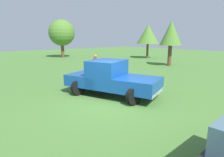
# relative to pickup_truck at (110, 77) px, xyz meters

# --- Properties ---
(ground_plane) EXTENTS (80.00, 80.00, 0.00)m
(ground_plane) POSITION_rel_pickup_truck_xyz_m (-0.92, -1.03, -0.95)
(ground_plane) COLOR #477533
(pickup_truck) EXTENTS (3.50, 5.21, 1.83)m
(pickup_truck) POSITION_rel_pickup_truck_xyz_m (0.00, 0.00, 0.00)
(pickup_truck) COLOR black
(pickup_truck) RESTS_ON ground_plane
(person_bystander) EXTENTS (0.38, 0.38, 1.78)m
(person_bystander) POSITION_rel_pickup_truck_xyz_m (1.68, 3.69, 0.06)
(person_bystander) COLOR navy
(person_bystander) RESTS_ON ground_plane
(tree_back_right) EXTENTS (3.19, 3.19, 4.74)m
(tree_back_right) POSITION_rel_pickup_truck_xyz_m (15.87, 10.80, 2.44)
(tree_back_right) COLOR brown
(tree_back_right) RESTS_ON ground_plane
(tree_far_center) EXTENTS (3.79, 3.79, 5.52)m
(tree_far_center) POSITION_rel_pickup_truck_xyz_m (6.79, 19.47, 2.65)
(tree_far_center) COLOR brown
(tree_far_center) RESTS_ON ground_plane
(tree_side) EXTENTS (2.24, 2.24, 4.68)m
(tree_side) POSITION_rel_pickup_truck_xyz_m (11.57, 4.19, 2.41)
(tree_side) COLOR brown
(tree_side) RESTS_ON ground_plane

